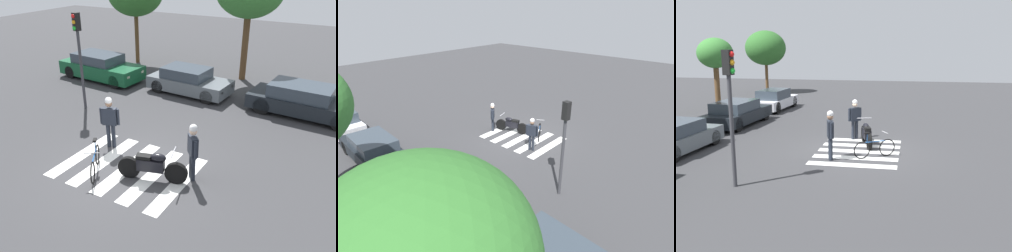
% 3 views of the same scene
% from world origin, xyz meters
% --- Properties ---
extents(ground_plane, '(60.00, 60.00, 0.00)m').
position_xyz_m(ground_plane, '(0.00, 0.00, 0.00)').
color(ground_plane, '#38383A').
extents(police_motorcycle, '(2.06, 0.84, 1.06)m').
position_xyz_m(police_motorcycle, '(1.02, -0.19, 0.47)').
color(police_motorcycle, black).
rests_on(police_motorcycle, ground_plane).
extents(leaning_bicycle, '(0.95, 1.47, 0.99)m').
position_xyz_m(leaning_bicycle, '(-0.70, -0.71, 0.37)').
color(leaning_bicycle, black).
rests_on(leaning_bicycle, ground_plane).
extents(officer_on_foot, '(0.47, 0.53, 1.79)m').
position_xyz_m(officer_on_foot, '(2.01, 0.45, 1.03)').
color(officer_on_foot, '#1E232D').
rests_on(officer_on_foot, ground_plane).
extents(officer_by_motorcycle, '(0.66, 0.35, 1.84)m').
position_xyz_m(officer_by_motorcycle, '(-1.29, 0.85, 1.07)').
color(officer_by_motorcycle, '#1E232D').
rests_on(officer_by_motorcycle, ground_plane).
extents(crosswalk_stripes, '(4.05, 3.22, 0.01)m').
position_xyz_m(crosswalk_stripes, '(0.00, 0.00, 0.00)').
color(crosswalk_stripes, silver).
rests_on(crosswalk_stripes, ground_plane).
extents(car_grey_coupe, '(4.01, 1.97, 1.25)m').
position_xyz_m(car_grey_coupe, '(-1.37, 6.99, 0.60)').
color(car_grey_coupe, black).
rests_on(car_grey_coupe, ground_plane).
extents(car_black_suv, '(4.62, 2.12, 1.30)m').
position_xyz_m(car_black_suv, '(3.94, 6.96, 0.63)').
color(car_black_suv, black).
rests_on(car_black_suv, ground_plane).
extents(car_white_van, '(4.25, 1.91, 1.33)m').
position_xyz_m(car_white_van, '(8.90, 6.73, 0.64)').
color(car_white_van, black).
rests_on(car_white_van, ground_plane).
extents(traffic_light_pole, '(0.27, 0.34, 4.02)m').
position_xyz_m(traffic_light_pole, '(-4.46, 3.07, 2.71)').
color(traffic_light_pole, '#38383D').
rests_on(traffic_light_pole, ground_plane).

